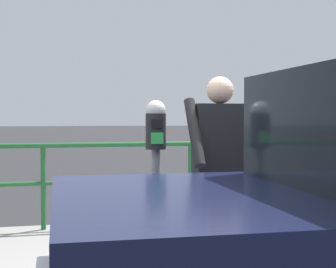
% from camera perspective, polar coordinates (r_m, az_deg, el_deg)
% --- Properties ---
extents(sidewalk_curb, '(36.00, 2.99, 0.13)m').
position_cam_1_polar(sidewalk_curb, '(5.43, -3.51, -13.39)').
color(sidewalk_curb, gray).
rests_on(sidewalk_curb, ground).
extents(parking_meter, '(0.16, 0.18, 1.50)m').
position_cam_1_polar(parking_meter, '(4.16, -1.36, -2.13)').
color(parking_meter, slate).
rests_on(parking_meter, sidewalk_curb).
extents(pedestrian_at_meter, '(0.62, 0.44, 1.70)m').
position_cam_1_polar(pedestrian_at_meter, '(4.37, 5.74, -3.25)').
color(pedestrian_at_meter, '#1E233F').
rests_on(pedestrian_at_meter, sidewalk_curb).
extents(background_railing, '(24.06, 0.06, 1.05)m').
position_cam_1_polar(background_railing, '(6.49, -5.40, -3.58)').
color(background_railing, '#1E602D').
rests_on(background_railing, sidewalk_curb).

